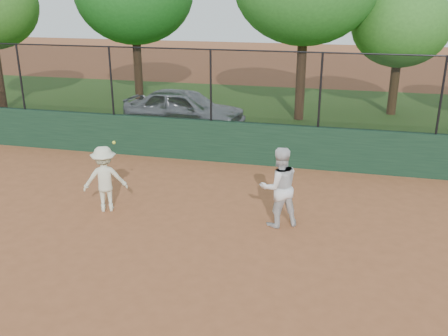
% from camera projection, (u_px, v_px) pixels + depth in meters
% --- Properties ---
extents(ground, '(80.00, 80.00, 0.00)m').
position_uv_depth(ground, '(152.00, 267.00, 8.98)').
color(ground, '#9B5632').
rests_on(ground, ground).
extents(back_wall, '(26.00, 0.20, 1.20)m').
position_uv_depth(back_wall, '(228.00, 142.00, 14.26)').
color(back_wall, '#1A3924').
rests_on(back_wall, ground).
extents(grass_strip, '(36.00, 12.00, 0.01)m').
position_uv_depth(grass_strip, '(262.00, 114.00, 19.95)').
color(grass_strip, '#274D18').
rests_on(grass_strip, ground).
extents(parked_car, '(4.43, 2.03, 1.47)m').
position_uv_depth(parked_car, '(185.00, 109.00, 17.55)').
color(parked_car, '#A3A8AD').
rests_on(parked_car, ground).
extents(player_second, '(1.04, 0.96, 1.72)m').
position_uv_depth(player_second, '(279.00, 187.00, 10.32)').
color(player_second, silver).
rests_on(player_second, ground).
extents(player_main, '(1.11, 0.91, 1.73)m').
position_uv_depth(player_main, '(105.00, 179.00, 11.06)').
color(player_main, beige).
rests_on(player_main, ground).
extents(fence_assembly, '(26.00, 0.06, 2.00)m').
position_uv_depth(fence_assembly, '(227.00, 85.00, 13.72)').
color(fence_assembly, black).
rests_on(fence_assembly, back_wall).
extents(tree_3, '(3.68, 3.34, 5.03)m').
position_uv_depth(tree_3, '(401.00, 25.00, 18.82)').
color(tree_3, '#422B16').
rests_on(tree_3, ground).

